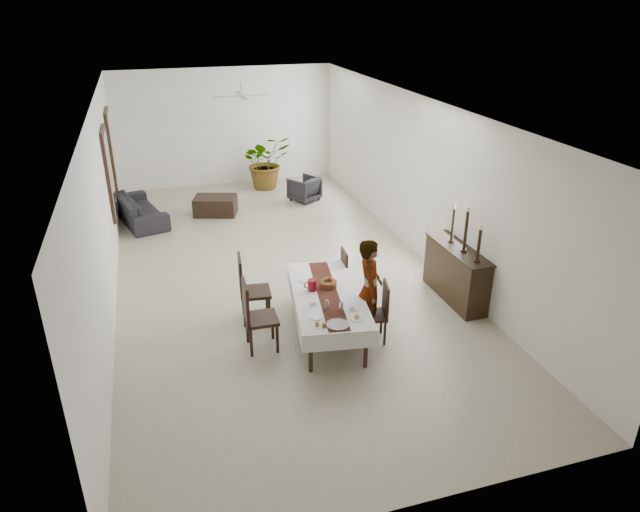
# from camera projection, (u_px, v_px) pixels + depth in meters

# --- Properties ---
(floor) EXTENTS (6.00, 12.00, 0.00)m
(floor) POSITION_uv_depth(u_px,v_px,m) (276.00, 270.00, 11.25)
(floor) COLOR #C0B598
(floor) RESTS_ON ground
(ceiling) EXTENTS (6.00, 12.00, 0.02)m
(ceiling) POSITION_uv_depth(u_px,v_px,m) (270.00, 105.00, 9.91)
(ceiling) COLOR white
(ceiling) RESTS_ON wall_back
(wall_back) EXTENTS (6.00, 0.02, 3.20)m
(wall_back) POSITION_uv_depth(u_px,v_px,m) (226.00, 127.00, 15.80)
(wall_back) COLOR white
(wall_back) RESTS_ON floor
(wall_front) EXTENTS (6.00, 0.02, 3.20)m
(wall_front) POSITION_uv_depth(u_px,v_px,m) (414.00, 385.00, 5.37)
(wall_front) COLOR white
(wall_front) RESTS_ON floor
(wall_left) EXTENTS (0.02, 12.00, 3.20)m
(wall_left) POSITION_uv_depth(u_px,v_px,m) (103.00, 209.00, 9.79)
(wall_left) COLOR white
(wall_left) RESTS_ON floor
(wall_right) EXTENTS (0.02, 12.00, 3.20)m
(wall_right) POSITION_uv_depth(u_px,v_px,m) (420.00, 179.00, 11.38)
(wall_right) COLOR white
(wall_right) RESTS_ON floor
(dining_table_top) EXTENTS (1.24, 2.30, 0.05)m
(dining_table_top) POSITION_uv_depth(u_px,v_px,m) (328.00, 295.00, 8.93)
(dining_table_top) COLOR black
(dining_table_top) RESTS_ON table_leg_fl
(table_leg_fl) EXTENTS (0.07, 0.07, 0.64)m
(table_leg_fl) POSITION_uv_depth(u_px,v_px,m) (311.00, 353.00, 8.09)
(table_leg_fl) COLOR black
(table_leg_fl) RESTS_ON floor
(table_leg_fr) EXTENTS (0.07, 0.07, 0.64)m
(table_leg_fr) POSITION_uv_depth(u_px,v_px,m) (366.00, 348.00, 8.19)
(table_leg_fr) COLOR black
(table_leg_fr) RESTS_ON floor
(table_leg_bl) EXTENTS (0.07, 0.07, 0.64)m
(table_leg_bl) POSITION_uv_depth(u_px,v_px,m) (296.00, 286.00, 9.96)
(table_leg_bl) COLOR black
(table_leg_bl) RESTS_ON floor
(table_leg_br) EXTENTS (0.07, 0.07, 0.64)m
(table_leg_br) POSITION_uv_depth(u_px,v_px,m) (341.00, 283.00, 10.06)
(table_leg_br) COLOR black
(table_leg_br) RESTS_ON floor
(tablecloth_top) EXTENTS (1.43, 2.49, 0.01)m
(tablecloth_top) POSITION_uv_depth(u_px,v_px,m) (328.00, 294.00, 8.92)
(tablecloth_top) COLOR white
(tablecloth_top) RESTS_ON dining_table_top
(tablecloth_drape_left) EXTENTS (0.38, 2.32, 0.27)m
(tablecloth_drape_left) POSITION_uv_depth(u_px,v_px,m) (294.00, 303.00, 8.91)
(tablecloth_drape_left) COLOR white
(tablecloth_drape_left) RESTS_ON dining_table_top
(tablecloth_drape_right) EXTENTS (0.38, 2.32, 0.27)m
(tablecloth_drape_right) POSITION_uv_depth(u_px,v_px,m) (361.00, 299.00, 9.04)
(tablecloth_drape_right) COLOR silver
(tablecloth_drape_right) RESTS_ON dining_table_top
(tablecloth_drape_near) EXTENTS (1.06, 0.18, 0.27)m
(tablecloth_drape_near) POSITION_uv_depth(u_px,v_px,m) (340.00, 342.00, 7.92)
(tablecloth_drape_near) COLOR silver
(tablecloth_drape_near) RESTS_ON dining_table_top
(tablecloth_drape_far) EXTENTS (1.06, 0.18, 0.27)m
(tablecloth_drape_far) POSITION_uv_depth(u_px,v_px,m) (318.00, 269.00, 10.03)
(tablecloth_drape_far) COLOR silver
(tablecloth_drape_far) RESTS_ON dining_table_top
(table_runner) EXTENTS (0.67, 2.30, 0.00)m
(table_runner) POSITION_uv_depth(u_px,v_px,m) (328.00, 293.00, 8.92)
(table_runner) COLOR #5C281A
(table_runner) RESTS_ON tablecloth_top
(red_pitcher) EXTENTS (0.16, 0.16, 0.18)m
(red_pitcher) POSITION_uv_depth(u_px,v_px,m) (312.00, 285.00, 8.97)
(red_pitcher) COLOR maroon
(red_pitcher) RESTS_ON tablecloth_top
(pitcher_handle) EXTENTS (0.11, 0.04, 0.11)m
(pitcher_handle) POSITION_uv_depth(u_px,v_px,m) (307.00, 285.00, 8.96)
(pitcher_handle) COLOR maroon
(pitcher_handle) RESTS_ON red_pitcher
(wine_glass_near) EXTENTS (0.06, 0.06, 0.15)m
(wine_glass_near) POSITION_uv_depth(u_px,v_px,m) (341.00, 307.00, 8.37)
(wine_glass_near) COLOR silver
(wine_glass_near) RESTS_ON tablecloth_top
(wine_glass_mid) EXTENTS (0.06, 0.06, 0.15)m
(wine_glass_mid) POSITION_uv_depth(u_px,v_px,m) (327.00, 305.00, 8.42)
(wine_glass_mid) COLOR silver
(wine_glass_mid) RESTS_ON tablecloth_top
(teacup_right) EXTENTS (0.08, 0.08, 0.05)m
(teacup_right) POSITION_uv_depth(u_px,v_px,m) (351.00, 308.00, 8.45)
(teacup_right) COLOR white
(teacup_right) RESTS_ON saucer_right
(saucer_right) EXTENTS (0.14, 0.14, 0.01)m
(saucer_right) POSITION_uv_depth(u_px,v_px,m) (351.00, 309.00, 8.46)
(saucer_right) COLOR white
(saucer_right) RESTS_ON tablecloth_top
(teacup_left) EXTENTS (0.08, 0.08, 0.05)m
(teacup_left) POSITION_uv_depth(u_px,v_px,m) (313.00, 303.00, 8.59)
(teacup_left) COLOR white
(teacup_left) RESTS_ON saucer_left
(saucer_left) EXTENTS (0.14, 0.14, 0.01)m
(saucer_left) POSITION_uv_depth(u_px,v_px,m) (313.00, 304.00, 8.60)
(saucer_left) COLOR white
(saucer_left) RESTS_ON tablecloth_top
(plate_near_right) EXTENTS (0.22, 0.22, 0.01)m
(plate_near_right) POSITION_uv_depth(u_px,v_px,m) (357.00, 318.00, 8.22)
(plate_near_right) COLOR white
(plate_near_right) RESTS_ON tablecloth_top
(bread_near_right) EXTENTS (0.08, 0.08, 0.08)m
(bread_near_right) POSITION_uv_depth(u_px,v_px,m) (357.00, 317.00, 8.21)
(bread_near_right) COLOR tan
(bread_near_right) RESTS_ON plate_near_right
(plate_near_left) EXTENTS (0.22, 0.22, 0.01)m
(plate_near_left) POSITION_uv_depth(u_px,v_px,m) (316.00, 316.00, 8.27)
(plate_near_left) COLOR white
(plate_near_left) RESTS_ON tablecloth_top
(plate_far_left) EXTENTS (0.22, 0.22, 0.01)m
(plate_far_left) POSITION_uv_depth(u_px,v_px,m) (305.00, 280.00, 9.33)
(plate_far_left) COLOR white
(plate_far_left) RESTS_ON tablecloth_top
(serving_tray) EXTENTS (0.33, 0.33, 0.02)m
(serving_tray) POSITION_uv_depth(u_px,v_px,m) (338.00, 325.00, 8.05)
(serving_tray) COLOR #424247
(serving_tray) RESTS_ON tablecloth_top
(jam_jar_a) EXTENTS (0.06, 0.06, 0.07)m
(jam_jar_a) POSITION_uv_depth(u_px,v_px,m) (324.00, 325.00, 7.99)
(jam_jar_a) COLOR brown
(jam_jar_a) RESTS_ON tablecloth_top
(jam_jar_b) EXTENTS (0.06, 0.06, 0.07)m
(jam_jar_b) POSITION_uv_depth(u_px,v_px,m) (317.00, 324.00, 8.03)
(jam_jar_b) COLOR #916115
(jam_jar_b) RESTS_ON tablecloth_top
(fruit_basket) EXTENTS (0.27, 0.27, 0.09)m
(fruit_basket) POSITION_uv_depth(u_px,v_px,m) (328.00, 284.00, 9.11)
(fruit_basket) COLOR brown
(fruit_basket) RESTS_ON tablecloth_top
(fruit_red) EXTENTS (0.08, 0.08, 0.08)m
(fruit_red) POSITION_uv_depth(u_px,v_px,m) (330.00, 279.00, 9.10)
(fruit_red) COLOR maroon
(fruit_red) RESTS_ON fruit_basket
(fruit_green) EXTENTS (0.07, 0.07, 0.07)m
(fruit_green) POSITION_uv_depth(u_px,v_px,m) (326.00, 279.00, 9.10)
(fruit_green) COLOR #588728
(fruit_green) RESTS_ON fruit_basket
(chair_right_near_seat) EXTENTS (0.49, 0.49, 0.05)m
(chair_right_near_seat) POSITION_uv_depth(u_px,v_px,m) (373.00, 315.00, 8.82)
(chair_right_near_seat) COLOR black
(chair_right_near_seat) RESTS_ON chair_right_near_leg_fl
(chair_right_near_leg_fl) EXTENTS (0.05, 0.05, 0.41)m
(chair_right_near_leg_fl) POSITION_uv_depth(u_px,v_px,m) (385.00, 333.00, 8.77)
(chair_right_near_leg_fl) COLOR black
(chair_right_near_leg_fl) RESTS_ON floor
(chair_right_near_leg_fr) EXTENTS (0.05, 0.05, 0.41)m
(chair_right_near_leg_fr) POSITION_uv_depth(u_px,v_px,m) (381.00, 322.00, 9.08)
(chair_right_near_leg_fr) COLOR black
(chair_right_near_leg_fr) RESTS_ON floor
(chair_right_near_leg_bl) EXTENTS (0.05, 0.05, 0.41)m
(chair_right_near_leg_bl) POSITION_uv_depth(u_px,v_px,m) (363.00, 334.00, 8.75)
(chair_right_near_leg_bl) COLOR black
(chair_right_near_leg_bl) RESTS_ON floor
(chair_right_near_leg_br) EXTENTS (0.05, 0.05, 0.41)m
(chair_right_near_leg_br) POSITION_uv_depth(u_px,v_px,m) (360.00, 323.00, 9.06)
(chair_right_near_leg_br) COLOR black
(chair_right_near_leg_br) RESTS_ON floor
(chair_right_near_back) EXTENTS (0.13, 0.41, 0.52)m
(chair_right_near_back) POSITION_uv_depth(u_px,v_px,m) (386.00, 299.00, 8.71)
(chair_right_near_back) COLOR black
(chair_right_near_back) RESTS_ON chair_right_near_seat
(chair_right_far_seat) EXTENTS (0.43, 0.43, 0.04)m
(chair_right_far_seat) POSITION_uv_depth(u_px,v_px,m) (334.00, 279.00, 9.99)
(chair_right_far_seat) COLOR black
(chair_right_far_seat) RESTS_ON chair_right_far_leg_fl
(chair_right_far_leg_fl) EXTENTS (0.04, 0.04, 0.39)m
(chair_right_far_leg_fl) POSITION_uv_depth(u_px,v_px,m) (345.00, 293.00, 9.97)
(chair_right_far_leg_fl) COLOR black
(chair_right_far_leg_fl) RESTS_ON floor
(chair_right_far_leg_fr) EXTENTS (0.04, 0.04, 0.39)m
(chair_right_far_leg_fr) POSITION_uv_depth(u_px,v_px,m) (341.00, 285.00, 10.26)
(chair_right_far_leg_fr) COLOR black
(chair_right_far_leg_fr) RESTS_ON floor
(chair_right_far_leg_bl) EXTENTS (0.04, 0.04, 0.39)m
(chair_right_far_leg_bl) POSITION_uv_depth(u_px,v_px,m) (327.00, 295.00, 9.91)
(chair_right_far_leg_bl) COLOR black
(chair_right_far_leg_bl) RESTS_ON floor
(chair_right_far_leg_br) EXTENTS (0.04, 0.04, 0.39)m
(chair_right_far_leg_br) POSITION_uv_depth(u_px,v_px,m) (323.00, 286.00, 10.20)
(chair_right_far_leg_br) COLOR black
(chair_right_far_leg_br) RESTS_ON floor
(chair_right_far_back) EXTENTS (0.07, 0.40, 0.50)m
(chair_right_far_back) POSITION_uv_depth(u_px,v_px,m) (344.00, 264.00, 9.91)
(chair_right_far_back) COLOR black
(chair_right_far_back) RESTS_ON chair_right_far_seat
(chair_left_near_seat) EXTENTS (0.50, 0.50, 0.05)m
(chair_left_near_seat) POSITION_uv_depth(u_px,v_px,m) (261.00, 319.00, 8.58)
(chair_left_near_seat) COLOR black
(chair_left_near_seat) RESTS_ON chair_left_near_leg_fl
(chair_left_near_leg_fl) EXTENTS (0.05, 0.05, 0.48)m
(chair_left_near_leg_fl) POSITION_uv_depth(u_px,v_px,m) (247.00, 329.00, 8.82)
(chair_left_near_leg_fl) COLOR black
(chair_left_near_leg_fl) RESTS_ON floor
(chair_left_near_leg_fr) EXTENTS (0.05, 0.05, 0.48)m
(chair_left_near_leg_fr) POSITION_uv_depth(u_px,v_px,m) (251.00, 343.00, 8.47)
(chair_left_near_leg_fr) COLOR black
(chair_left_near_leg_fr) RESTS_ON floor
(chair_left_near_leg_bl) EXTENTS (0.05, 0.05, 0.48)m
(chair_left_near_leg_bl) POSITION_uv_depth(u_px,v_px,m) (272.00, 325.00, 8.91)
(chair_left_near_leg_bl) COLOR black
(chair_left_near_leg_bl) RESTS_ON floor
(chair_left_near_leg_br) EXTENTS (0.05, 0.05, 0.48)m
(chair_left_near_leg_br) POSITION_uv_depth(u_px,v_px,m) (277.00, 339.00, 8.57)
(chair_left_near_leg_br) COLOR black
(chair_left_near_leg_br) RESTS_ON floor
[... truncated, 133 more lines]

